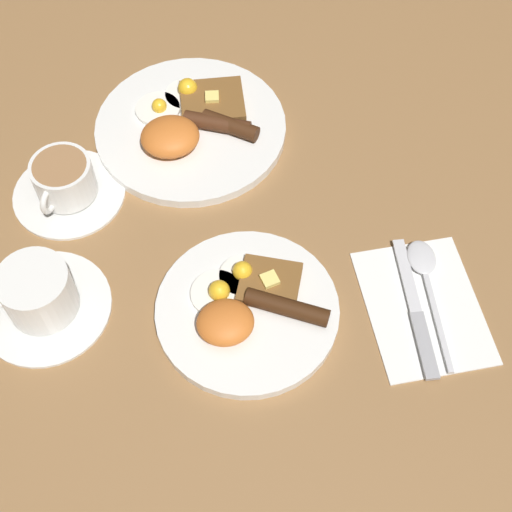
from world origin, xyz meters
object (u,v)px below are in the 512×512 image
at_px(breakfast_plate_far, 190,126).
at_px(breakfast_plate_near, 247,308).
at_px(knife, 417,314).
at_px(spoon, 425,270).
at_px(teacup_near, 39,296).
at_px(teacup_far, 65,183).

bearing_deg(breakfast_plate_far, breakfast_plate_near, -81.99).
height_order(breakfast_plate_near, breakfast_plate_far, breakfast_plate_far).
relative_size(breakfast_plate_far, knife, 1.42).
distance_m(knife, spoon, 0.07).
height_order(teacup_near, knife, teacup_near).
xyz_separation_m(teacup_far, knife, (0.43, -0.25, -0.02)).
bearing_deg(teacup_near, spoon, -1.50).
height_order(teacup_near, teacup_far, teacup_near).
distance_m(breakfast_plate_far, knife, 0.43).
bearing_deg(teacup_near, breakfast_plate_far, 52.46).
bearing_deg(teacup_near, breakfast_plate_near, -9.16).
distance_m(teacup_far, knife, 0.50).
bearing_deg(teacup_far, spoon, -22.48).
bearing_deg(spoon, teacup_far, 69.46).
xyz_separation_m(breakfast_plate_near, teacup_near, (-0.25, 0.04, 0.02)).
bearing_deg(breakfast_plate_far, knife, -53.59).
bearing_deg(teacup_far, knife, -30.11).
relative_size(breakfast_plate_near, spoon, 1.22).
xyz_separation_m(breakfast_plate_near, knife, (0.21, -0.03, -0.01)).
relative_size(breakfast_plate_far, spoon, 1.49).
relative_size(teacup_near, spoon, 0.88).
distance_m(breakfast_plate_near, spoon, 0.24).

